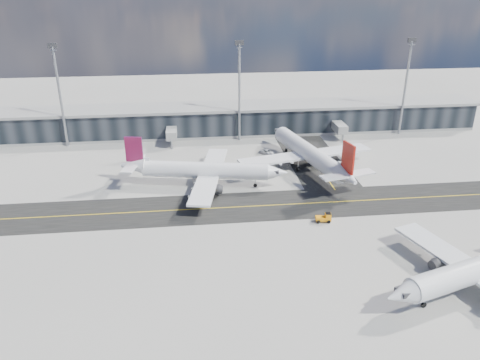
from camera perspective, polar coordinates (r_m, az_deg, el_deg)
The scene contains 8 objects.
ground at distance 97.29m, azimuth 3.09°, elevation -4.21°, with size 300.00×300.00×0.00m, color gray.
taxiway_lanes at distance 107.37m, azimuth 4.22°, elevation -1.41°, with size 180.00×63.00×0.03m.
terminal_concourse at distance 146.35m, azimuth -0.37°, elevation 7.34°, with size 152.00×19.80×8.80m.
floodlight_masts at distance 136.76m, azimuth -0.08°, elevation 11.14°, with size 102.50×0.70×28.90m.
airliner_af at distance 109.03m, azimuth -4.55°, elevation 1.18°, with size 38.92×33.38×11.57m.
airliner_redtail at distance 119.42m, azimuth 8.44°, elevation 3.22°, with size 36.01×41.90×12.52m.
baggage_tug at distance 95.47m, azimuth 10.30°, elevation -4.52°, with size 3.23×1.91×1.92m.
service_van at distance 129.27m, azimuth 3.39°, elevation 3.42°, with size 2.17×4.70×1.30m, color white.
Camera 1 is at (-14.86, -84.57, 45.74)m, focal length 35.00 mm.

